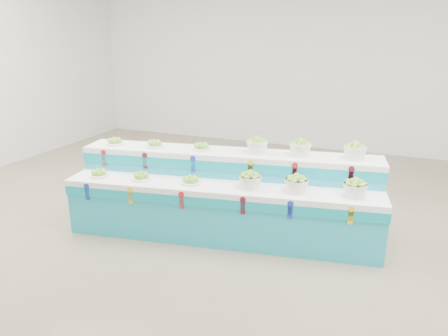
% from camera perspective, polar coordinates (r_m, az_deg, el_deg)
% --- Properties ---
extents(ground, '(10.00, 10.00, 0.00)m').
position_cam_1_polar(ground, '(5.38, -1.96, -9.56)').
color(ground, '#71654F').
rests_on(ground, ground).
extents(back_wall, '(10.00, 0.00, 10.00)m').
position_cam_1_polar(back_wall, '(9.58, 10.66, 14.59)').
color(back_wall, silver).
rests_on(back_wall, ground).
extents(display_stand, '(3.98, 1.60, 1.02)m').
position_cam_1_polar(display_stand, '(5.36, 0.00, -3.67)').
color(display_stand, '#22A7C3').
rests_on(display_stand, ground).
extents(plate_lower_left, '(0.29, 0.29, 0.10)m').
position_cam_1_polar(plate_lower_left, '(5.62, -16.48, -0.58)').
color(plate_lower_left, white).
rests_on(plate_lower_left, display_stand).
extents(plate_lower_mid, '(0.29, 0.29, 0.10)m').
position_cam_1_polar(plate_lower_mid, '(5.37, -11.09, -1.04)').
color(plate_lower_mid, white).
rests_on(plate_lower_mid, display_stand).
extents(plate_lower_right, '(0.29, 0.29, 0.10)m').
position_cam_1_polar(plate_lower_right, '(5.15, -4.49, -1.57)').
color(plate_lower_right, white).
rests_on(plate_lower_right, display_stand).
extents(basket_lower_left, '(0.31, 0.31, 0.20)m').
position_cam_1_polar(basket_lower_left, '(4.97, 3.56, -1.64)').
color(basket_lower_left, silver).
rests_on(basket_lower_left, display_stand).
extents(basket_lower_mid, '(0.31, 0.31, 0.20)m').
position_cam_1_polar(basket_lower_mid, '(4.91, 9.72, -2.09)').
color(basket_lower_mid, silver).
rests_on(basket_lower_mid, display_stand).
extents(basket_lower_right, '(0.31, 0.31, 0.20)m').
position_cam_1_polar(basket_lower_right, '(4.93, 17.25, -2.59)').
color(basket_lower_right, silver).
rests_on(basket_lower_right, display_stand).
extents(plate_upper_left, '(0.29, 0.29, 0.10)m').
position_cam_1_polar(plate_upper_left, '(5.95, -14.51, 3.56)').
color(plate_upper_left, white).
rests_on(plate_upper_left, display_stand).
extents(plate_upper_mid, '(0.29, 0.29, 0.10)m').
position_cam_1_polar(plate_upper_mid, '(5.71, -9.34, 3.31)').
color(plate_upper_mid, white).
rests_on(plate_upper_mid, display_stand).
extents(plate_upper_right, '(0.29, 0.29, 0.10)m').
position_cam_1_polar(plate_upper_right, '(5.50, -3.07, 2.98)').
color(plate_upper_right, white).
rests_on(plate_upper_right, display_stand).
extents(basket_upper_left, '(0.31, 0.31, 0.20)m').
position_cam_1_polar(basket_upper_left, '(5.33, 4.49, 3.06)').
color(basket_upper_left, silver).
rests_on(basket_upper_left, display_stand).
extents(basket_upper_mid, '(0.31, 0.31, 0.20)m').
position_cam_1_polar(basket_upper_mid, '(5.28, 10.23, 2.69)').
color(basket_upper_mid, silver).
rests_on(basket_upper_mid, display_stand).
extents(basket_upper_right, '(0.31, 0.31, 0.20)m').
position_cam_1_polar(basket_upper_right, '(5.29, 17.23, 2.21)').
color(basket_upper_right, silver).
rests_on(basket_upper_right, display_stand).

